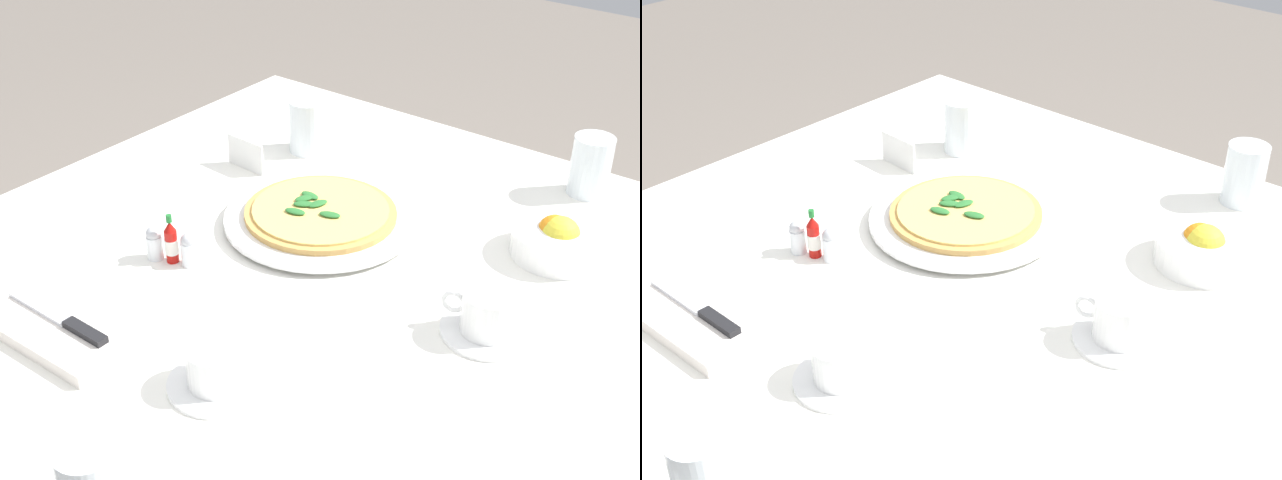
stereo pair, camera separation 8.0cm
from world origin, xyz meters
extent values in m
cube|color=white|center=(0.00, 0.00, 0.73)|extent=(1.22, 1.22, 0.02)
cube|color=white|center=(0.00, -0.61, 0.58)|extent=(1.22, 0.01, 0.28)
cube|color=white|center=(0.61, 0.00, 0.58)|extent=(0.01, 1.22, 0.28)
cylinder|color=brown|center=(0.52, -0.52, 0.36)|extent=(0.06, 0.06, 0.72)
cylinder|color=white|center=(0.10, -0.13, 0.74)|extent=(0.19, 0.19, 0.01)
cylinder|color=white|center=(0.10, -0.13, 0.75)|extent=(0.32, 0.32, 0.01)
cylinder|color=tan|center=(0.10, -0.13, 0.76)|extent=(0.25, 0.25, 0.01)
cylinder|color=#EAC66B|center=(0.10, -0.13, 0.77)|extent=(0.23, 0.23, 0.00)
ellipsoid|color=#2D7533|center=(0.12, -0.09, 0.77)|extent=(0.04, 0.03, 0.01)
ellipsoid|color=#2D7533|center=(0.14, -0.14, 0.77)|extent=(0.03, 0.04, 0.01)
ellipsoid|color=#2D7533|center=(0.11, -0.13, 0.77)|extent=(0.03, 0.04, 0.01)
ellipsoid|color=#2D7533|center=(0.13, -0.12, 0.77)|extent=(0.04, 0.04, 0.01)
ellipsoid|color=#2D7533|center=(0.07, -0.12, 0.77)|extent=(0.04, 0.03, 0.01)
ellipsoid|color=#2D7533|center=(0.14, -0.15, 0.77)|extent=(0.04, 0.02, 0.01)
cylinder|color=white|center=(-0.26, -0.04, 0.74)|extent=(0.13, 0.13, 0.01)
cylinder|color=white|center=(-0.26, -0.04, 0.77)|extent=(0.08, 0.08, 0.06)
torus|color=white|center=(-0.22, -0.02, 0.78)|extent=(0.04, 0.02, 0.03)
cylinder|color=black|center=(-0.26, -0.04, 0.80)|extent=(0.07, 0.07, 0.00)
cylinder|color=white|center=(-0.05, 0.27, 0.74)|extent=(0.13, 0.13, 0.01)
cylinder|color=white|center=(-0.05, 0.27, 0.77)|extent=(0.08, 0.08, 0.05)
torus|color=white|center=(-0.02, 0.23, 0.77)|extent=(0.02, 0.03, 0.03)
cylinder|color=black|center=(-0.05, 0.27, 0.79)|extent=(0.07, 0.07, 0.00)
cylinder|color=white|center=(-0.21, -0.51, 0.79)|extent=(0.07, 0.07, 0.11)
cylinder|color=silver|center=(-0.21, -0.51, 0.76)|extent=(0.06, 0.06, 0.05)
cylinder|color=white|center=(0.30, -0.34, 0.79)|extent=(0.07, 0.07, 0.10)
cylinder|color=silver|center=(0.30, -0.34, 0.76)|extent=(0.07, 0.07, 0.05)
cylinder|color=white|center=(-0.09, 0.51, 0.79)|extent=(0.07, 0.07, 0.10)
cube|color=white|center=(0.20, 0.32, 0.75)|extent=(0.22, 0.13, 0.02)
cube|color=silver|center=(0.25, 0.32, 0.76)|extent=(0.12, 0.02, 0.01)
cube|color=black|center=(0.15, 0.32, 0.76)|extent=(0.08, 0.02, 0.01)
cylinder|color=white|center=(-0.25, -0.29, 0.76)|extent=(0.15, 0.15, 0.04)
sphere|color=orange|center=(-0.24, -0.29, 0.77)|extent=(0.05, 0.05, 0.05)
sphere|color=yellow|center=(-0.25, -0.29, 0.77)|extent=(0.06, 0.06, 0.06)
cylinder|color=#B7140F|center=(0.21, 0.10, 0.76)|extent=(0.02, 0.02, 0.05)
cylinder|color=white|center=(0.21, 0.10, 0.76)|extent=(0.02, 0.02, 0.02)
cone|color=#B7140F|center=(0.21, 0.10, 0.80)|extent=(0.02, 0.02, 0.02)
cylinder|color=#1E722D|center=(0.21, 0.10, 0.81)|extent=(0.01, 0.01, 0.01)
cylinder|color=white|center=(0.24, 0.11, 0.76)|extent=(0.03, 0.03, 0.04)
cylinder|color=white|center=(0.24, 0.11, 0.75)|extent=(0.02, 0.02, 0.03)
sphere|color=silver|center=(0.24, 0.11, 0.78)|extent=(0.02, 0.02, 0.02)
cylinder|color=white|center=(0.18, 0.09, 0.76)|extent=(0.03, 0.03, 0.04)
cylinder|color=#38332D|center=(0.18, 0.09, 0.75)|extent=(0.02, 0.02, 0.03)
sphere|color=silver|center=(0.18, 0.09, 0.78)|extent=(0.02, 0.02, 0.02)
cube|color=white|center=(0.34, -0.21, 0.77)|extent=(0.09, 0.01, 0.06)
camera|label=1|loc=(-0.67, 0.86, 1.47)|focal=48.70mm
camera|label=2|loc=(-0.73, 0.81, 1.47)|focal=48.70mm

